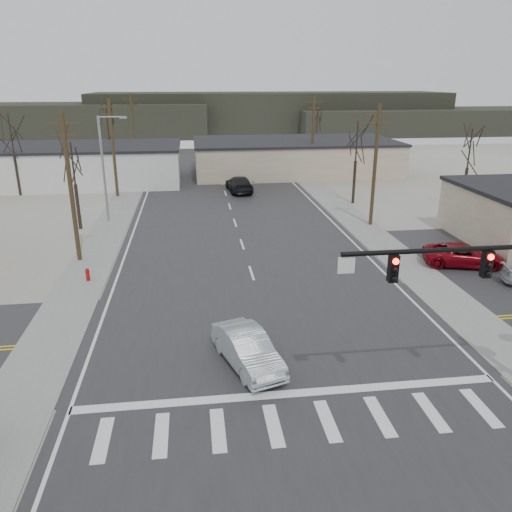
{
  "coord_description": "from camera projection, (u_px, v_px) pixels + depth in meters",
  "views": [
    {
      "loc": [
        -3.53,
        -21.71,
        11.84
      ],
      "look_at": [
        -0.21,
        4.07,
        2.6
      ],
      "focal_mm": 35.0,
      "sensor_mm": 36.0,
      "label": 1
    }
  ],
  "objects": [
    {
      "name": "building_left_far",
      "position": [
        86.0,
        164.0,
        59.38
      ],
      "size": [
        22.3,
        12.3,
        4.5
      ],
      "color": "silver",
      "rests_on": "ground"
    },
    {
      "name": "tree_right_mid",
      "position": [
        357.0,
        143.0,
        48.49
      ],
      "size": [
        3.74,
        3.74,
        8.33
      ],
      "color": "#2C221B",
      "rests_on": "ground"
    },
    {
      "name": "sidewalk_left",
      "position": [
        110.0,
        227.0,
        42.08
      ],
      "size": [
        3.0,
        90.0,
        0.06
      ],
      "primitive_type": "cube",
      "color": "gray",
      "rests_on": "ground"
    },
    {
      "name": "ground",
      "position": [
        271.0,
        332.0,
        24.68
      ],
      "size": [
        140.0,
        140.0,
        0.0
      ],
      "primitive_type": "plane",
      "color": "beige",
      "rests_on": "ground"
    },
    {
      "name": "tree_right_far",
      "position": [
        317.0,
        124.0,
        73.21
      ],
      "size": [
        3.52,
        3.52,
        7.84
      ],
      "color": "#2C221B",
      "rests_on": "ground"
    },
    {
      "name": "sedan_crossing",
      "position": [
        247.0,
        349.0,
        21.56
      ],
      "size": [
        3.02,
        4.98,
        1.55
      ],
      "primitive_type": "imported",
      "rotation": [
        0.0,
        0.0,
        0.32
      ],
      "color": "#A6ADB1",
      "rests_on": "main_road"
    },
    {
      "name": "upole_right_b",
      "position": [
        313.0,
        136.0,
        61.69
      ],
      "size": [
        2.2,
        0.3,
        10.0
      ],
      "color": "#42331E",
      "rests_on": "ground"
    },
    {
      "name": "upole_left_b",
      "position": [
        70.0,
        186.0,
        32.76
      ],
      "size": [
        2.2,
        0.3,
        10.0
      ],
      "color": "#42331E",
      "rests_on": "ground"
    },
    {
      "name": "tree_left_far",
      "position": [
        108.0,
        125.0,
        63.88
      ],
      "size": [
        3.96,
        3.96,
        8.82
      ],
      "color": "#2C221B",
      "rests_on": "ground"
    },
    {
      "name": "tree_lot",
      "position": [
        470.0,
        151.0,
        46.01
      ],
      "size": [
        3.52,
        3.52,
        7.84
      ],
      "color": "#2C221B",
      "rests_on": "ground"
    },
    {
      "name": "car_far_a",
      "position": [
        239.0,
        184.0,
        55.06
      ],
      "size": [
        2.89,
        6.06,
        1.71
      ],
      "primitive_type": "imported",
      "rotation": [
        0.0,
        0.0,
        3.23
      ],
      "color": "black",
      "rests_on": "main_road"
    },
    {
      "name": "streetlight_main",
      "position": [
        105.0,
        164.0,
        42.23
      ],
      "size": [
        2.4,
        0.25,
        9.0
      ],
      "color": "gray",
      "rests_on": "ground"
    },
    {
      "name": "tree_left_mid",
      "position": [
        11.0,
        136.0,
        51.7
      ],
      "size": [
        3.96,
        3.96,
        8.82
      ],
      "color": "#2C221B",
      "rests_on": "ground"
    },
    {
      "name": "upole_left_d",
      "position": [
        133.0,
        129.0,
        70.14
      ],
      "size": [
        2.2,
        0.3,
        10.0
      ],
      "color": "#42331E",
      "rests_on": "ground"
    },
    {
      "name": "main_road",
      "position": [
        241.0,
        240.0,
        38.69
      ],
      "size": [
        18.0,
        110.0,
        0.05
      ],
      "primitive_type": "cube",
      "color": "#28272A",
      "rests_on": "ground"
    },
    {
      "name": "car_far_b",
      "position": [
        216.0,
        157.0,
        75.31
      ],
      "size": [
        1.91,
        4.06,
        1.34
      ],
      "primitive_type": "imported",
      "rotation": [
        0.0,
        0.0,
        -0.08
      ],
      "color": "black",
      "rests_on": "main_road"
    },
    {
      "name": "car_parked_red",
      "position": [
        463.0,
        255.0,
        33.26
      ],
      "size": [
        5.65,
        3.76,
        1.44
      ],
      "primitive_type": "imported",
      "rotation": [
        0.0,
        0.0,
        1.29
      ],
      "color": "maroon",
      "rests_on": "parking_lot"
    },
    {
      "name": "hill_left",
      "position": [
        40.0,
        121.0,
        105.27
      ],
      "size": [
        70.0,
        18.0,
        7.0
      ],
      "primitive_type": "cube",
      "color": "#333026",
      "rests_on": "ground"
    },
    {
      "name": "tree_left_near",
      "position": [
        73.0,
        166.0,
        40.05
      ],
      "size": [
        3.3,
        3.3,
        7.35
      ],
      "color": "#2C221B",
      "rests_on": "ground"
    },
    {
      "name": "hill_center",
      "position": [
        271.0,
        113.0,
        114.69
      ],
      "size": [
        80.0,
        18.0,
        9.0
      ],
      "primitive_type": "cube",
      "color": "#333026",
      "rests_on": "ground"
    },
    {
      "name": "traffic_signal_mast",
      "position": [
        511.0,
        286.0,
        18.26
      ],
      "size": [
        8.95,
        0.43,
        7.2
      ],
      "color": "black",
      "rests_on": "ground"
    },
    {
      "name": "upole_right_a",
      "position": [
        375.0,
        164.0,
        41.13
      ],
      "size": [
        2.2,
        0.3,
        10.0
      ],
      "color": "#42331E",
      "rests_on": "ground"
    },
    {
      "name": "hill_right",
      "position": [
        426.0,
        121.0,
        113.88
      ],
      "size": [
        60.0,
        18.0,
        5.5
      ],
      "primitive_type": "cube",
      "color": "#333026",
      "rests_on": "ground"
    },
    {
      "name": "upole_left_c",
      "position": [
        113.0,
        147.0,
        51.45
      ],
      "size": [
        2.2,
        0.3,
        10.0
      ],
      "color": "#42331E",
      "rests_on": "ground"
    },
    {
      "name": "sidewalk_right",
      "position": [
        353.0,
        219.0,
        44.63
      ],
      "size": [
        3.0,
        90.0,
        0.06
      ],
      "primitive_type": "cube",
      "color": "gray",
      "rests_on": "ground"
    },
    {
      "name": "building_right_far",
      "position": [
        294.0,
        156.0,
        66.28
      ],
      "size": [
        26.3,
        14.3,
        4.3
      ],
      "color": "beige",
      "rests_on": "ground"
    },
    {
      "name": "fire_hydrant",
      "position": [
        88.0,
        275.0,
        30.77
      ],
      "size": [
        0.24,
        0.24,
        0.87
      ],
      "color": "#A50C0C",
      "rests_on": "ground"
    },
    {
      "name": "cross_road",
      "position": [
        271.0,
        332.0,
        24.67
      ],
      "size": [
        90.0,
        10.0,
        0.04
      ],
      "primitive_type": "cube",
      "color": "#28272A",
      "rests_on": "ground"
    }
  ]
}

